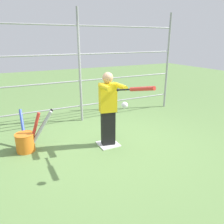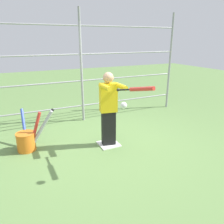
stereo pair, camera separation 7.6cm
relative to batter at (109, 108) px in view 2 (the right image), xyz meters
The scene contains 7 objects.
ground_plane 0.80m from the batter, 90.00° to the right, with size 24.00×24.00×0.00m, color #608447.
home_plate 0.79m from the batter, 90.00° to the right, with size 0.40×0.40×0.02m.
fence_backstop 1.72m from the batter, 90.00° to the right, with size 5.64×0.06×2.78m.
batter is the anchor object (origin of this frame).
baseball_bat_swinging 1.02m from the batter, 97.11° to the left, with size 0.23×0.82×0.22m.
softball_in_flight 1.17m from the batter, 76.14° to the left, with size 0.10×0.10×0.10m.
bat_bucket 1.68m from the batter, 18.50° to the right, with size 0.81×0.83×0.80m.
Camera 2 is at (1.70, 3.69, 2.07)m, focal length 35.00 mm.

